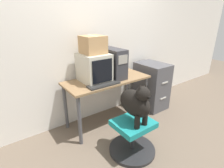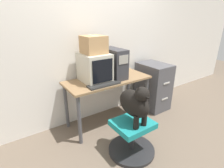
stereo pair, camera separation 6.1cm
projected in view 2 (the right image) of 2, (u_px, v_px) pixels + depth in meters
ground_plane at (118, 130)px, 2.68m from camera, size 12.00×12.00×0.00m
wall_back at (95, 39)px, 2.70m from camera, size 8.00×0.05×2.60m
desk at (108, 85)px, 2.67m from camera, size 1.30×0.57×0.74m
crt_monitor at (95, 67)px, 2.49m from camera, size 0.37×0.46×0.40m
pc_tower at (114, 63)px, 2.65m from camera, size 0.22×0.48×0.44m
keyboard at (104, 84)px, 2.38m from camera, size 0.47×0.15×0.03m
computer_mouse at (120, 80)px, 2.55m from camera, size 0.06×0.04×0.03m
office_chair at (132, 138)px, 2.19m from camera, size 0.59×0.59×0.44m
dog at (135, 103)px, 1.99m from camera, size 0.23×0.46×0.52m
filing_cabinet at (153, 86)px, 3.24m from camera, size 0.43×0.59×0.84m
cardboard_box at (94, 45)px, 2.38m from camera, size 0.30×0.30×0.24m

